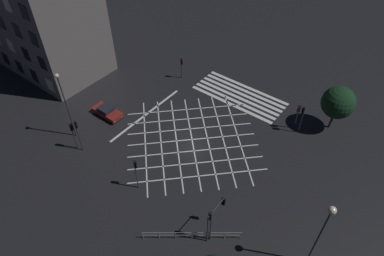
# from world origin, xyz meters

# --- Properties ---
(ground_plane) EXTENTS (200.00, 200.00, 0.00)m
(ground_plane) POSITION_xyz_m (0.00, 0.00, 0.00)
(ground_plane) COLOR black
(road_markings) EXTENTS (18.57, 22.34, 0.01)m
(road_markings) POSITION_xyz_m (0.39, -5.56, 0.00)
(road_markings) COLOR silver
(road_markings) RESTS_ON ground_plane
(traffic_light_se_main) EXTENTS (0.39, 0.36, 3.34)m
(traffic_light_se_main) POSITION_xyz_m (8.72, -8.99, 2.39)
(traffic_light_se_main) COLOR #2D2D30
(traffic_light_se_main) RESTS_ON ground_plane
(traffic_light_sw_main) EXTENTS (0.39, 0.36, 3.89)m
(traffic_light_sw_main) POSITION_xyz_m (-9.28, -8.82, 2.78)
(traffic_light_sw_main) COLOR #2D2D30
(traffic_light_sw_main) RESTS_ON ground_plane
(traffic_light_sw_cross) EXTENTS (0.36, 0.39, 3.63)m
(traffic_light_sw_cross) POSITION_xyz_m (-8.65, -9.07, 2.60)
(traffic_light_sw_cross) COLOR #2D2D30
(traffic_light_sw_cross) RESTS_ON ground_plane
(traffic_light_nw_main) EXTENTS (0.39, 0.36, 4.22)m
(traffic_light_nw_main) POSITION_xyz_m (-8.95, 9.08, 3.01)
(traffic_light_nw_main) COLOR #2D2D30
(traffic_light_nw_main) RESTS_ON ground_plane
(traffic_light_nw_cross) EXTENTS (0.36, 2.61, 4.09)m
(traffic_light_nw_cross) POSITION_xyz_m (-8.92, 8.05, 3.02)
(traffic_light_nw_cross) COLOR #2D2D30
(traffic_light_nw_cross) RESTS_ON ground_plane
(traffic_light_median_north) EXTENTS (0.36, 0.39, 4.08)m
(traffic_light_median_north) POSITION_xyz_m (0.17, 8.79, 2.91)
(traffic_light_median_north) COLOR #2D2D30
(traffic_light_median_north) RESTS_ON ground_plane
(traffic_light_ne_main) EXTENTS (0.39, 0.36, 3.85)m
(traffic_light_ne_main) POSITION_xyz_m (9.54, 9.09, 2.75)
(traffic_light_ne_main) COLOR #2D2D30
(traffic_light_ne_main) RESTS_ON ground_plane
(traffic_light_ne_cross) EXTENTS (0.36, 0.39, 4.41)m
(traffic_light_ne_cross) POSITION_xyz_m (8.94, 8.84, 3.14)
(traffic_light_ne_cross) COLOR #2D2D30
(traffic_light_ne_cross) RESTS_ON ground_plane
(street_lamp_east) EXTENTS (0.63, 0.63, 8.23)m
(street_lamp_east) POSITION_xyz_m (-16.90, 5.63, 6.40)
(street_lamp_east) COLOR #2D2D30
(street_lamp_east) RESTS_ON ground_plane
(street_lamp_west) EXTENTS (0.45, 0.45, 8.85)m
(street_lamp_west) POSITION_xyz_m (11.39, 7.90, 5.81)
(street_lamp_west) COLOR #2D2D30
(street_lamp_west) RESTS_ON ground_plane
(street_tree_near) EXTENTS (3.84, 3.84, 5.79)m
(street_tree_near) POSITION_xyz_m (-12.01, -11.98, 3.85)
(street_tree_near) COLOR #473323
(street_tree_near) RESTS_ON ground_plane
(waiting_car) EXTENTS (4.06, 1.78, 1.25)m
(waiting_car) POSITION_xyz_m (11.17, 3.09, 0.59)
(waiting_car) COLOR maroon
(waiting_car) RESTS_ON ground_plane
(pedestrian_railing) EXTENTS (7.10, 5.47, 1.05)m
(pedestrian_railing) POSITION_xyz_m (-7.71, 10.02, 0.67)
(pedestrian_railing) COLOR #9EA0A5
(pedestrian_railing) RESTS_ON ground_plane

